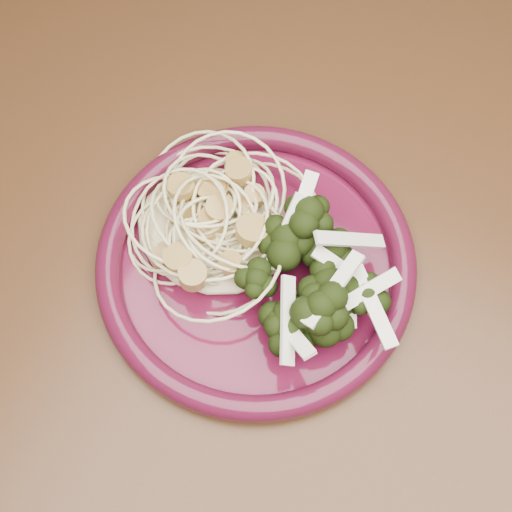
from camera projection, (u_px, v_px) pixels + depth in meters
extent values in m
plane|color=#54351C|center=(257.00, 478.00, 1.20)|extent=(3.50, 3.50, 0.00)
cube|color=#472814|center=(259.00, 346.00, 0.54)|extent=(1.20, 0.80, 0.04)
cylinder|color=#472814|center=(58.00, 69.00, 1.12)|extent=(0.06, 0.06, 0.71)
cylinder|color=#4E0D24|center=(256.00, 266.00, 0.54)|extent=(0.27, 0.27, 0.01)
torus|color=#4E0D25|center=(256.00, 261.00, 0.53)|extent=(0.28, 0.28, 0.02)
ellipsoid|color=beige|center=(212.00, 225.00, 0.54)|extent=(0.14, 0.12, 0.03)
ellipsoid|color=black|center=(313.00, 292.00, 0.50)|extent=(0.11, 0.15, 0.05)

